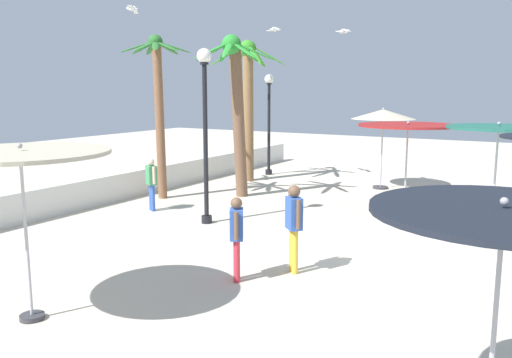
% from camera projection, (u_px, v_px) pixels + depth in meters
% --- Properties ---
extents(ground_plane, '(56.00, 56.00, 0.00)m').
position_uv_depth(ground_plane, '(387.00, 257.00, 11.38)').
color(ground_plane, beige).
extents(boundary_wall, '(25.20, 0.30, 0.85)m').
position_uv_depth(boundary_wall, '(83.00, 194.00, 15.92)').
color(boundary_wall, silver).
rests_on(boundary_wall, ground_plane).
extents(patio_umbrella_0, '(2.76, 2.76, 2.62)m').
position_uv_depth(patio_umbrella_0, '(408.00, 130.00, 15.02)').
color(patio_umbrella_0, '#333338').
rests_on(patio_umbrella_0, ground_plane).
extents(patio_umbrella_1, '(2.44, 2.44, 2.54)m').
position_uv_depth(patio_umbrella_1, '(503.00, 222.00, 4.94)').
color(patio_umbrella_1, '#333338').
rests_on(patio_umbrella_1, ground_plane).
extents(patio_umbrella_3, '(2.26, 2.26, 2.79)m').
position_uv_depth(patio_umbrella_3, '(498.00, 135.00, 12.07)').
color(patio_umbrella_3, '#333338').
rests_on(patio_umbrella_3, ground_plane).
extents(patio_umbrella_4, '(2.25, 2.25, 2.87)m').
position_uv_depth(patio_umbrella_4, '(383.00, 115.00, 18.72)').
color(patio_umbrella_4, '#333338').
rests_on(patio_umbrella_4, ground_plane).
extents(patio_umbrella_5, '(2.60, 2.60, 2.74)m').
position_uv_depth(patio_umbrella_5, '(20.00, 159.00, 7.87)').
color(patio_umbrella_5, '#333338').
rests_on(patio_umbrella_5, ground_plane).
extents(palm_tree_0, '(2.60, 2.59, 5.19)m').
position_uv_depth(palm_tree_0, '(236.00, 99.00, 17.03)').
color(palm_tree_0, brown).
rests_on(palm_tree_0, ground_plane).
extents(palm_tree_1, '(2.20, 2.20, 5.18)m').
position_uv_depth(palm_tree_1, '(158.00, 97.00, 16.88)').
color(palm_tree_1, brown).
rests_on(palm_tree_1, ground_plane).
extents(palm_tree_2, '(2.92, 2.69, 5.33)m').
position_uv_depth(palm_tree_2, '(248.00, 95.00, 20.26)').
color(palm_tree_2, brown).
rests_on(palm_tree_2, ground_plane).
extents(lamp_post_0, '(0.37, 0.37, 4.10)m').
position_uv_depth(lamp_post_0, '(269.00, 113.00, 21.89)').
color(lamp_post_0, black).
rests_on(lamp_post_0, ground_plane).
extents(lamp_post_1, '(0.38, 0.38, 4.54)m').
position_uv_depth(lamp_post_1, '(205.00, 116.00, 13.77)').
color(lamp_post_1, black).
rests_on(lamp_post_1, ground_plane).
extents(guest_0, '(0.42, 0.43, 1.72)m').
position_uv_depth(guest_0, '(294.00, 220.00, 10.23)').
color(guest_0, gold).
rests_on(guest_0, ground_plane).
extents(guest_1, '(0.49, 0.39, 1.58)m').
position_uv_depth(guest_1, '(237.00, 231.00, 9.80)').
color(guest_1, '#D8333F').
rests_on(guest_1, ground_plane).
extents(guest_2, '(0.39, 0.50, 1.54)m').
position_uv_depth(guest_2, '(151.00, 180.00, 15.53)').
color(guest_2, '#3359B2').
rests_on(guest_2, ground_plane).
extents(seagull_0, '(0.83, 0.96, 0.17)m').
position_uv_depth(seagull_0, '(274.00, 30.00, 19.79)').
color(seagull_0, white).
extents(seagull_1, '(0.74, 0.77, 0.15)m').
position_uv_depth(seagull_1, '(344.00, 31.00, 17.68)').
color(seagull_1, white).
extents(seagull_2, '(1.06, 0.75, 0.18)m').
position_uv_depth(seagull_2, '(133.00, 9.00, 17.53)').
color(seagull_2, white).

